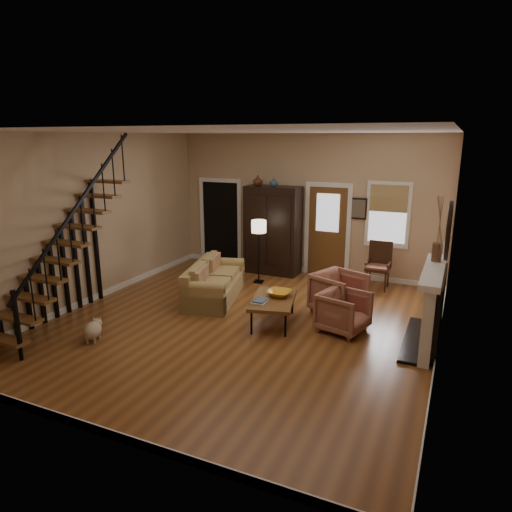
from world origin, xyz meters
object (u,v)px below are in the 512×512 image
at_px(sofa, 215,282).
at_px(side_chair, 378,266).
at_px(armoire, 273,230).
at_px(coffee_table, 273,311).
at_px(armchair_right, 339,293).
at_px(armchair_left, 344,312).
at_px(floor_lamp, 259,252).

bearing_deg(sofa, side_chair, 20.46).
xyz_separation_m(armoire, coffee_table, (1.21, -2.93, -0.82)).
relative_size(armoire, sofa, 1.07).
height_order(armchair_right, side_chair, side_chair).
height_order(armchair_left, side_chair, side_chair).
relative_size(sofa, side_chair, 1.92).
bearing_deg(side_chair, armchair_right, -103.28).
relative_size(coffee_table, side_chair, 1.20).
relative_size(armchair_left, side_chair, 0.75).
height_order(armoire, coffee_table, armoire).
relative_size(sofa, armchair_right, 2.30).
bearing_deg(sofa, floor_lamp, 60.13).
height_order(armoire, armchair_right, armoire).
height_order(sofa, coffee_table, sofa).
relative_size(coffee_table, armchair_right, 1.43).
bearing_deg(sofa, armoire, 66.43).
relative_size(sofa, floor_lamp, 1.37).
xyz_separation_m(sofa, coffee_table, (1.56, -0.69, -0.13)).
bearing_deg(coffee_table, armchair_right, 46.57).
xyz_separation_m(armchair_left, armchair_right, (-0.29, 0.79, 0.04)).
bearing_deg(armoire, armchair_right, -42.35).
bearing_deg(armchair_right, side_chair, 8.57).
height_order(armchair_left, floor_lamp, floor_lamp).
xyz_separation_m(armoire, side_chair, (2.55, -0.20, -0.54)).
bearing_deg(coffee_table, sofa, 156.35).
bearing_deg(armchair_left, armoire, 55.79).
height_order(armchair_left, armchair_right, armchair_right).
relative_size(armchair_right, floor_lamp, 0.60).
height_order(coffee_table, armchair_right, armchair_right).
distance_m(coffee_table, armchair_left, 1.23).
xyz_separation_m(armoire, armchair_right, (2.14, -1.95, -0.66)).
bearing_deg(floor_lamp, sofa, -105.22).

